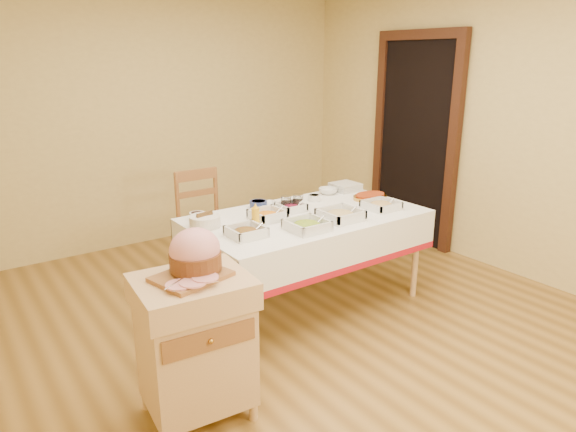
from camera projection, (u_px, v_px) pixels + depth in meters
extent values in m
plane|color=olive|center=(298.00, 328.00, 3.82)|extent=(5.00, 5.00, 0.00)
plane|color=#D4BD72|center=(157.00, 120.00, 5.38)|extent=(4.50, 0.00, 4.50)
plane|color=#D4BD72|center=(496.00, 130.00, 4.68)|extent=(0.00, 5.00, 5.00)
cube|color=black|center=(415.00, 144.00, 5.43)|extent=(0.06, 0.90, 2.10)
cube|color=#3B1D13|center=(453.00, 151.00, 5.03)|extent=(0.08, 0.10, 2.10)
cube|color=#3B1D13|center=(380.00, 139.00, 5.81)|extent=(0.08, 0.10, 2.10)
cube|color=#3B1D13|center=(422.00, 34.00, 5.10)|extent=(0.08, 1.10, 0.10)
cube|color=tan|center=(307.00, 218.00, 4.00)|extent=(1.80, 1.00, 0.04)
cylinder|color=tan|center=(245.00, 311.00, 3.33)|extent=(0.05, 0.05, 0.71)
cylinder|color=tan|center=(189.00, 269.00, 3.98)|extent=(0.05, 0.05, 0.71)
cylinder|color=tan|center=(416.00, 256.00, 4.24)|extent=(0.05, 0.05, 0.71)
cylinder|color=tan|center=(347.00, 230.00, 4.89)|extent=(0.05, 0.05, 0.71)
cube|color=white|center=(307.00, 215.00, 3.99)|extent=(1.82, 1.02, 0.01)
cube|color=tan|center=(196.00, 353.00, 2.79)|extent=(0.59, 0.50, 0.59)
cube|color=tan|center=(192.00, 291.00, 2.68)|extent=(0.63, 0.54, 0.15)
cube|color=brown|center=(214.00, 339.00, 2.55)|extent=(0.49, 0.06, 0.12)
sphere|color=#B58533|center=(215.00, 340.00, 2.55)|extent=(0.03, 0.03, 0.03)
cylinder|color=tan|center=(145.00, 404.00, 2.91)|extent=(0.05, 0.05, 0.10)
cylinder|color=tan|center=(254.00, 408.00, 2.88)|extent=(0.05, 0.05, 0.10)
cylinder|color=tan|center=(221.00, 374.00, 3.18)|extent=(0.05, 0.05, 0.10)
cube|color=brown|center=(208.00, 228.00, 4.53)|extent=(0.44, 0.42, 0.03)
cylinder|color=brown|center=(199.00, 266.00, 4.35)|extent=(0.04, 0.04, 0.47)
cylinder|color=brown|center=(181.00, 253.00, 4.64)|extent=(0.04, 0.04, 0.47)
cylinder|color=brown|center=(238.00, 257.00, 4.56)|extent=(0.04, 0.04, 0.47)
cylinder|color=brown|center=(218.00, 244.00, 4.85)|extent=(0.04, 0.04, 0.47)
cylinder|color=brown|center=(177.00, 201.00, 4.50)|extent=(0.04, 0.04, 0.50)
cylinder|color=brown|center=(216.00, 195.00, 4.71)|extent=(0.04, 0.04, 0.50)
cube|color=brown|center=(196.00, 175.00, 4.54)|extent=(0.40, 0.03, 0.09)
cube|color=brown|center=(191.00, 276.00, 2.66)|extent=(0.36, 0.29, 0.02)
ellipsoid|color=pink|center=(195.00, 249.00, 2.67)|extent=(0.27, 0.24, 0.23)
cylinder|color=brown|center=(196.00, 261.00, 2.69)|extent=(0.27, 0.27, 0.09)
cube|color=silver|center=(195.00, 285.00, 2.52)|extent=(0.23, 0.10, 0.00)
cylinder|color=silver|center=(182.00, 279.00, 2.58)|extent=(0.26, 0.08, 0.01)
cube|color=silver|center=(246.00, 235.00, 3.50)|extent=(0.23, 0.23, 0.01)
ellipsoid|color=maroon|center=(246.00, 232.00, 3.50)|extent=(0.18, 0.18, 0.06)
cylinder|color=silver|center=(254.00, 231.00, 3.51)|extent=(0.14, 0.01, 0.10)
cube|color=silver|center=(307.00, 229.00, 3.63)|extent=(0.27, 0.27, 0.02)
ellipsoid|color=gold|center=(307.00, 225.00, 3.62)|extent=(0.20, 0.20, 0.07)
cylinder|color=silver|center=(316.00, 225.00, 3.64)|extent=(0.15, 0.01, 0.11)
cube|color=silver|center=(340.00, 218.00, 3.87)|extent=(0.28, 0.28, 0.02)
ellipsoid|color=tan|center=(340.00, 215.00, 3.86)|extent=(0.21, 0.21, 0.08)
cylinder|color=silver|center=(349.00, 214.00, 3.87)|extent=(0.16, 0.01, 0.11)
cube|color=silver|center=(381.00, 208.00, 4.14)|extent=(0.25, 0.25, 0.01)
ellipsoid|color=tan|center=(381.00, 205.00, 4.13)|extent=(0.19, 0.19, 0.07)
cylinder|color=silver|center=(388.00, 205.00, 4.15)|extent=(0.13, 0.01, 0.09)
cube|color=silver|center=(268.00, 219.00, 3.87)|extent=(0.23, 0.23, 0.02)
ellipsoid|color=orange|center=(268.00, 216.00, 3.86)|extent=(0.18, 0.18, 0.06)
cylinder|color=silver|center=(275.00, 214.00, 3.87)|extent=(0.15, 0.01, 0.11)
cube|color=silver|center=(291.00, 210.00, 4.08)|extent=(0.20, 0.20, 0.01)
ellipsoid|color=#5D0B24|center=(291.00, 208.00, 4.08)|extent=(0.15, 0.15, 0.05)
cylinder|color=silver|center=(297.00, 207.00, 4.08)|extent=(0.13, 0.01, 0.10)
cylinder|color=silver|center=(197.00, 216.00, 3.86)|extent=(0.12, 0.12, 0.05)
cylinder|color=black|center=(197.00, 214.00, 3.86)|extent=(0.09, 0.09, 0.02)
cylinder|color=navy|center=(258.00, 204.00, 4.15)|extent=(0.14, 0.14, 0.06)
cylinder|color=#5D0B24|center=(258.00, 202.00, 4.15)|extent=(0.11, 0.11, 0.02)
cylinder|color=silver|center=(314.00, 198.00, 4.37)|extent=(0.11, 0.11, 0.05)
cylinder|color=orange|center=(314.00, 196.00, 4.36)|extent=(0.08, 0.08, 0.02)
imported|color=silver|center=(268.00, 205.00, 4.18)|extent=(0.19, 0.19, 0.04)
imported|color=silver|center=(328.00, 191.00, 4.59)|extent=(0.20, 0.20, 0.05)
cylinder|color=silver|center=(286.00, 203.00, 4.12)|extent=(0.08, 0.08, 0.10)
cylinder|color=silver|center=(286.00, 196.00, 4.10)|extent=(0.09, 0.09, 0.01)
cylinder|color=black|center=(286.00, 205.00, 4.13)|extent=(0.07, 0.07, 0.07)
cylinder|color=silver|center=(298.00, 202.00, 4.16)|extent=(0.08, 0.08, 0.10)
cylinder|color=silver|center=(298.00, 195.00, 4.14)|extent=(0.09, 0.09, 0.01)
cylinder|color=black|center=(298.00, 203.00, 4.16)|extent=(0.07, 0.07, 0.07)
cylinder|color=gold|center=(256.00, 218.00, 3.67)|extent=(0.06, 0.06, 0.14)
cone|color=gold|center=(255.00, 206.00, 3.65)|extent=(0.04, 0.04, 0.04)
cylinder|color=silver|center=(205.00, 221.00, 3.69)|extent=(0.22, 0.22, 0.08)
cube|color=silver|center=(345.00, 190.00, 4.71)|extent=(0.23, 0.23, 0.01)
cube|color=silver|center=(345.00, 188.00, 4.71)|extent=(0.23, 0.23, 0.01)
cube|color=silver|center=(345.00, 187.00, 4.70)|extent=(0.23, 0.23, 0.01)
cube|color=silver|center=(345.00, 185.00, 4.70)|extent=(0.23, 0.23, 0.01)
cube|color=silver|center=(345.00, 184.00, 4.69)|extent=(0.23, 0.23, 0.01)
ellipsoid|color=#B58533|center=(370.00, 197.00, 4.44)|extent=(0.33, 0.24, 0.03)
ellipsoid|color=#A03611|center=(370.00, 196.00, 4.43)|extent=(0.28, 0.20, 0.03)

